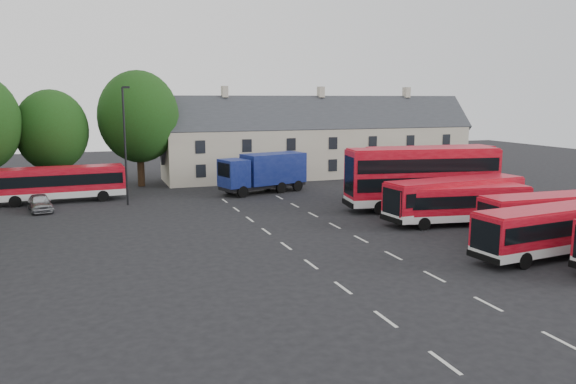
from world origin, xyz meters
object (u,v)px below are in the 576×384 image
(box_truck, at_px, (264,171))
(silver_car, at_px, (40,203))
(lamppost, at_px, (125,143))
(bus_dd_south, at_px, (422,175))

(box_truck, distance_m, silver_car, 19.43)
(box_truck, relative_size, lamppost, 0.90)
(box_truck, bearing_deg, silver_car, 172.19)
(bus_dd_south, relative_size, lamppost, 1.26)
(silver_car, xyz_separation_m, lamppost, (6.67, 0.42, 4.51))
(bus_dd_south, bearing_deg, silver_car, 170.50)
(box_truck, bearing_deg, lamppost, 174.38)
(box_truck, height_order, lamppost, lamppost)
(box_truck, xyz_separation_m, silver_car, (-19.20, -2.61, -1.36))
(bus_dd_south, height_order, box_truck, bus_dd_south)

